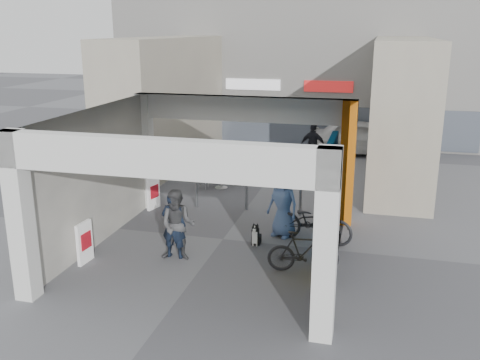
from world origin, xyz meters
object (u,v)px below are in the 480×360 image
(produce_stand, at_px, (207,164))
(white_van, at_px, (361,137))
(cafe_set, at_px, (220,177))
(bicycle_rear, at_px, (303,252))
(man_elderly, at_px, (283,203))
(man_back_turned, at_px, (178,225))
(bicycle_front, at_px, (313,222))
(man_with_dog, at_px, (174,225))
(border_collie, at_px, (256,236))
(man_crates, at_px, (313,146))

(produce_stand, relative_size, white_van, 0.26)
(cafe_set, relative_size, bicycle_rear, 0.92)
(man_elderly, xyz_separation_m, bicycle_rear, (0.83, -2.04, -0.42))
(man_elderly, height_order, white_van, man_elderly)
(man_back_turned, height_order, bicycle_front, man_back_turned)
(bicycle_rear, height_order, white_van, white_van)
(man_with_dog, xyz_separation_m, man_back_turned, (0.13, -0.07, 0.04))
(border_collie, xyz_separation_m, bicycle_rear, (1.39, -1.27, 0.25))
(white_van, bearing_deg, border_collie, 166.04)
(produce_stand, xyz_separation_m, white_van, (5.61, 4.53, 0.45))
(cafe_set, distance_m, white_van, 7.74)
(produce_stand, relative_size, bicycle_front, 0.56)
(man_with_dog, relative_size, white_van, 0.37)
(man_with_dog, distance_m, white_van, 12.97)
(man_with_dog, height_order, bicycle_front, man_with_dog)
(man_elderly, distance_m, man_crates, 7.39)
(produce_stand, height_order, man_with_dog, man_with_dog)
(man_crates, xyz_separation_m, white_van, (1.73, 2.96, -0.13))
(bicycle_rear, distance_m, white_van, 12.42)
(man_with_dog, xyz_separation_m, man_elderly, (2.29, 2.01, 0.08))
(cafe_set, bearing_deg, bicycle_rear, -58.45)
(produce_stand, relative_size, man_elderly, 0.65)
(man_elderly, xyz_separation_m, bicycle_front, (0.83, -0.19, -0.36))
(man_elderly, relative_size, bicycle_front, 0.87)
(man_back_turned, height_order, white_van, man_back_turned)
(border_collie, distance_m, man_elderly, 1.16)
(man_crates, bearing_deg, man_elderly, 103.25)
(produce_stand, relative_size, man_with_dog, 0.71)
(produce_stand, xyz_separation_m, man_crates, (3.87, 1.57, 0.58))
(border_collie, relative_size, man_with_dog, 0.36)
(cafe_set, bearing_deg, man_with_dog, -83.82)
(bicycle_rear, bearing_deg, man_with_dog, 79.81)
(man_elderly, bearing_deg, border_collie, -101.30)
(man_back_turned, xyz_separation_m, man_elderly, (2.16, 2.09, 0.04))
(bicycle_front, bearing_deg, produce_stand, 49.72)
(man_elderly, height_order, man_crates, man_elderly)
(border_collie, bearing_deg, bicycle_front, 20.49)
(man_with_dog, xyz_separation_m, white_van, (3.91, 12.36, -0.07))
(man_elderly, bearing_deg, cafe_set, 150.29)
(man_back_turned, bearing_deg, border_collie, 31.90)
(border_collie, bearing_deg, white_van, 76.81)
(cafe_set, relative_size, bicycle_front, 0.72)
(man_elderly, relative_size, man_crates, 1.02)
(bicycle_front, bearing_deg, bicycle_rear, -168.92)
(cafe_set, bearing_deg, man_back_turned, -82.68)
(cafe_set, xyz_separation_m, man_back_turned, (0.80, -6.21, 0.54))
(man_back_turned, relative_size, bicycle_rear, 1.07)
(cafe_set, bearing_deg, white_van, 53.70)
(bicycle_front, height_order, white_van, white_van)
(cafe_set, relative_size, man_elderly, 0.82)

